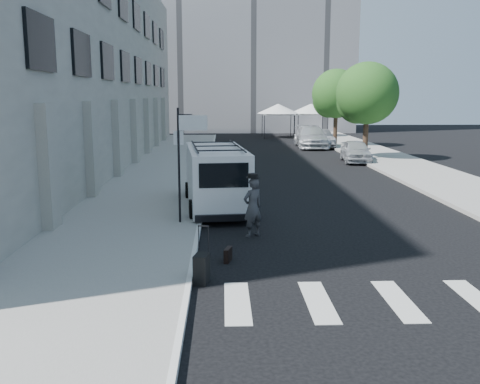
{
  "coord_description": "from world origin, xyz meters",
  "views": [
    {
      "loc": [
        -1.27,
        -12.94,
        4.02
      ],
      "look_at": [
        -0.78,
        2.01,
        1.3
      ],
      "focal_mm": 40.0,
      "sensor_mm": 36.0,
      "label": 1
    }
  ],
  "objects": [
    {
      "name": "tree_far",
      "position": [
        7.5,
        29.15,
        3.97
      ],
      "size": [
        3.8,
        3.83,
        6.03
      ],
      "color": "black",
      "rests_on": "ground"
    },
    {
      "name": "tent_left",
      "position": [
        4.0,
        38.0,
        2.71
      ],
      "size": [
        4.0,
        4.0,
        3.2
      ],
      "color": "black",
      "rests_on": "ground"
    },
    {
      "name": "sign_pole",
      "position": [
        -2.36,
        3.2,
        2.65
      ],
      "size": [
        1.03,
        0.07,
        3.5
      ],
      "color": "black",
      "rests_on": "sidewalk_left"
    },
    {
      "name": "sidewalk_left",
      "position": [
        -4.25,
        16.0,
        0.07
      ],
      "size": [
        4.5,
        48.0,
        0.15
      ],
      "primitive_type": "cube",
      "color": "gray",
      "rests_on": "ground"
    },
    {
      "name": "businessman",
      "position": [
        -0.42,
        2.0,
        0.86
      ],
      "size": [
        0.75,
        0.69,
        1.71
      ],
      "primitive_type": "imported",
      "rotation": [
        0.0,
        0.0,
        3.73
      ],
      "color": "#3B3A3D",
      "rests_on": "ground"
    },
    {
      "name": "briefcase",
      "position": [
        -1.15,
        -0.36,
        0.17
      ],
      "size": [
        0.22,
        0.46,
        0.34
      ],
      "primitive_type": "cube",
      "rotation": [
        0.0,
        0.0,
        -0.24
      ],
      "color": "black",
      "rests_on": "ground"
    },
    {
      "name": "cargo_van",
      "position": [
        -1.52,
        5.87,
        1.14
      ],
      "size": [
        2.49,
        5.95,
        2.19
      ],
      "rotation": [
        0.0,
        0.0,
        0.1
      ],
      "color": "white",
      "rests_on": "ground"
    },
    {
      "name": "ground",
      "position": [
        0.0,
        0.0,
        0.0
      ],
      "size": [
        120.0,
        120.0,
        0.0
      ],
      "primitive_type": "plane",
      "color": "black",
      "rests_on": "ground"
    },
    {
      "name": "parked_car_a",
      "position": [
        6.8,
        19.08,
        0.68
      ],
      "size": [
        1.99,
        4.11,
        1.35
      ],
      "primitive_type": "imported",
      "rotation": [
        0.0,
        0.0,
        -0.1
      ],
      "color": "#AFB3B8",
      "rests_on": "ground"
    },
    {
      "name": "tent_right",
      "position": [
        7.2,
        38.5,
        2.71
      ],
      "size": [
        4.0,
        4.0,
        3.2
      ],
      "color": "black",
      "rests_on": "ground"
    },
    {
      "name": "building_far",
      "position": [
        2.0,
        50.0,
        12.5
      ],
      "size": [
        22.0,
        12.0,
        25.0
      ],
      "primitive_type": "cube",
      "color": "slate",
      "rests_on": "ground"
    },
    {
      "name": "sidewalk_right",
      "position": [
        9.0,
        20.0,
        0.07
      ],
      "size": [
        4.0,
        56.0,
        0.15
      ],
      "primitive_type": "cube",
      "color": "gray",
      "rests_on": "ground"
    },
    {
      "name": "parked_car_c",
      "position": [
        5.58,
        28.28,
        0.82
      ],
      "size": [
        2.48,
        5.74,
        1.65
      ],
      "primitive_type": "imported",
      "rotation": [
        0.0,
        0.0,
        -0.03
      ],
      "color": "#B4B8BD",
      "rests_on": "ground"
    },
    {
      "name": "parked_car_b",
      "position": [
        6.23,
        28.18,
        0.7
      ],
      "size": [
        1.84,
        4.36,
        1.4
      ],
      "primitive_type": "imported",
      "rotation": [
        0.0,
        0.0,
        0.09
      ],
      "color": "#4E5155",
      "rests_on": "ground"
    },
    {
      "name": "tree_near",
      "position": [
        7.5,
        20.15,
        3.97
      ],
      "size": [
        3.8,
        3.83,
        6.03
      ],
      "color": "black",
      "rests_on": "ground"
    },
    {
      "name": "building_left",
      "position": [
        -11.5,
        18.0,
        6.0
      ],
      "size": [
        10.0,
        44.0,
        12.0
      ],
      "primitive_type": "cube",
      "color": "gray",
      "rests_on": "ground"
    },
    {
      "name": "suitcase",
      "position": [
        -1.74,
        -1.87,
        0.33
      ],
      "size": [
        0.37,
        0.5,
        1.24
      ],
      "rotation": [
        0.0,
        0.0,
        -0.22
      ],
      "color": "black",
      "rests_on": "ground"
    }
  ]
}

